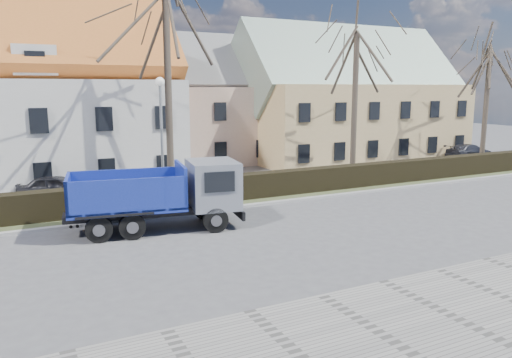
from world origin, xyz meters
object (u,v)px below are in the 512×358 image
dump_truck (150,196)px  parked_car_b (469,152)px  parked_car_a (57,187)px  streetlight (162,141)px  cart_frame (69,222)px

dump_truck → parked_car_b: (28.53, 8.53, -0.79)m
dump_truck → parked_car_a: 8.32m
streetlight → cart_frame: size_ratio=10.61×
parked_car_a → parked_car_b: 31.42m
dump_truck → streetlight: (1.81, 4.31, 1.74)m
parked_car_a → parked_car_b: size_ratio=0.88×
dump_truck → cart_frame: (-2.97, 1.77, -1.16)m
dump_truck → cart_frame: size_ratio=11.95×
cart_frame → parked_car_b: (31.50, 6.76, 0.36)m
streetlight → parked_car_b: (26.73, 4.21, -2.54)m
cart_frame → dump_truck: bearing=-30.8°
streetlight → parked_car_a: streetlight is taller
cart_frame → streetlight: bearing=28.1°
cart_frame → parked_car_a: parked_car_a is taller
streetlight → cart_frame: bearing=-151.9°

